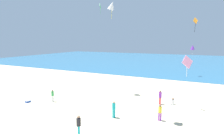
# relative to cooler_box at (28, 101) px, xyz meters

# --- Properties ---
(ground_plane) EXTENTS (120.00, 120.00, 0.00)m
(ground_plane) POSITION_rel_cooler_box_xyz_m (8.50, 5.00, -0.12)
(ground_plane) COLOR beige
(ocean_water) EXTENTS (120.00, 60.00, 0.05)m
(ocean_water) POSITION_rel_cooler_box_xyz_m (8.50, 48.70, -0.09)
(ocean_water) COLOR teal
(ocean_water) RESTS_ON ground_plane
(cooler_box) EXTENTS (0.46, 0.56, 0.24)m
(cooler_box) POSITION_rel_cooler_box_xyz_m (0.00, 0.00, 0.00)
(cooler_box) COLOR #2D56B7
(cooler_box) RESTS_ON ground_plane
(person_0) EXTENTS (0.42, 0.42, 1.54)m
(person_0) POSITION_rel_cooler_box_xyz_m (9.31, -3.46, 0.77)
(person_0) COLOR #19ADB2
(person_0) RESTS_ON ground_plane
(person_1) EXTENTS (0.36, 0.36, 1.40)m
(person_1) POSITION_rel_cooler_box_xyz_m (13.97, 1.61, 0.69)
(person_1) COLOR purple
(person_1) RESTS_ON ground_plane
(person_3) EXTENTS (0.42, 0.42, 1.55)m
(person_3) POSITION_rel_cooler_box_xyz_m (13.17, 5.62, 0.77)
(person_3) COLOR red
(person_3) RESTS_ON ground_plane
(person_4) EXTENTS (0.63, 0.44, 0.72)m
(person_4) POSITION_rel_cooler_box_xyz_m (14.37, 6.19, 0.15)
(person_4) COLOR white
(person_4) RESTS_ON ground_plane
(person_5) EXTENTS (0.41, 0.41, 1.51)m
(person_5) POSITION_rel_cooler_box_xyz_m (10.21, 0.46, 0.75)
(person_5) COLOR #19ADB2
(person_5) RESTS_ON ground_plane
(person_8) EXTENTS (0.36, 0.36, 1.37)m
(person_8) POSITION_rel_cooler_box_xyz_m (2.32, 1.35, 0.67)
(person_8) COLOR white
(person_8) RESTS_ON ground_plane
(kite_orange) EXTENTS (0.47, 0.58, 1.53)m
(kite_orange) POSITION_rel_cooler_box_xyz_m (16.03, 8.41, 8.63)
(kite_orange) COLOR orange
(kite_green) EXTENTS (0.43, 0.94, 1.65)m
(kite_green) POSITION_rel_cooler_box_xyz_m (2.07, 12.66, 11.87)
(kite_green) COLOR green
(kite_purple) EXTENTS (0.82, 1.03, 1.80)m
(kite_purple) POSITION_rel_cooler_box_xyz_m (15.32, 23.71, 5.37)
(kite_purple) COLOR purple
(kite_white) EXTENTS (1.28, 1.04, 2.15)m
(kite_white) POSITION_rel_cooler_box_xyz_m (6.68, 7.28, 10.77)
(kite_white) COLOR white
(kite_pink) EXTENTS (0.62, 0.69, 1.39)m
(kite_pink) POSITION_rel_cooler_box_xyz_m (16.01, -0.79, 5.23)
(kite_pink) COLOR pink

